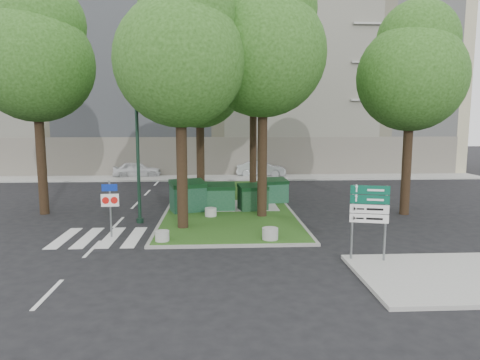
{
  "coord_description": "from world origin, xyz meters",
  "views": [
    {
      "loc": [
        -0.04,
        -14.91,
        4.49
      ],
      "look_at": [
        0.9,
        3.1,
        2.0
      ],
      "focal_mm": 32.0,
      "sensor_mm": 36.0,
      "label": 1
    }
  ],
  "objects": [
    {
      "name": "median_island",
      "position": [
        0.5,
        8.0,
        0.06
      ],
      "size": [
        6.0,
        16.0,
        0.12
      ],
      "primitive_type": "cube",
      "color": "#1C4213",
      "rests_on": "ground"
    },
    {
      "name": "building_sidewalk",
      "position": [
        0.0,
        18.5,
        0.06
      ],
      "size": [
        42.0,
        3.0,
        0.12
      ],
      "primitive_type": "cube",
      "color": "#999993",
      "rests_on": "ground"
    },
    {
      "name": "dumpster_c",
      "position": [
        1.69,
        5.92,
        0.74
      ],
      "size": [
        1.57,
        1.25,
        1.3
      ],
      "rotation": [
        0.0,
        0.0,
        0.22
      ],
      "color": "black",
      "rests_on": "median_island"
    },
    {
      "name": "tree_median_near_left",
      "position": [
        -1.41,
        2.56,
        7.32
      ],
      "size": [
        5.2,
        5.2,
        10.53
      ],
      "color": "black",
      "rests_on": "ground"
    },
    {
      "name": "directional_sign",
      "position": [
        4.7,
        -2.0,
        1.7
      ],
      "size": [
        1.17,
        0.32,
        2.39
      ],
      "rotation": [
        0.0,
        0.0,
        -0.23
      ],
      "color": "slate",
      "rests_on": "sidewalk_corner"
    },
    {
      "name": "bollard_right",
      "position": [
        1.89,
        0.5,
        0.33
      ],
      "size": [
        0.6,
        0.6,
        0.43
      ],
      "primitive_type": "cylinder",
      "color": "#9B9B96",
      "rests_on": "median_island"
    },
    {
      "name": "tree_median_near_right",
      "position": [
        2.09,
        4.56,
        7.99
      ],
      "size": [
        5.6,
        5.6,
        11.46
      ],
      "color": "black",
      "rests_on": "ground"
    },
    {
      "name": "ground",
      "position": [
        0.0,
        0.0,
        0.0
      ],
      "size": [
        120.0,
        120.0,
        0.0
      ],
      "primitive_type": "plane",
      "color": "black",
      "rests_on": "ground"
    },
    {
      "name": "tree_street_left",
      "position": [
        -8.41,
        6.06,
        7.65
      ],
      "size": [
        5.4,
        5.4,
        11.0
      ],
      "color": "black",
      "rests_on": "ground"
    },
    {
      "name": "sidewalk_corner",
      "position": [
        6.5,
        -3.5,
        0.06
      ],
      "size": [
        5.0,
        4.0,
        0.12
      ],
      "primitive_type": "cube",
      "color": "#999993",
      "rests_on": "ground"
    },
    {
      "name": "bollard_left",
      "position": [
        -2.1,
        0.5,
        0.31
      ],
      "size": [
        0.52,
        0.52,
        0.37
      ],
      "primitive_type": "cylinder",
      "color": "#A1A19C",
      "rests_on": "median_island"
    },
    {
      "name": "car_silver",
      "position": [
        3.5,
        19.5,
        0.65
      ],
      "size": [
        4.11,
        1.87,
        1.31
      ],
      "primitive_type": "imported",
      "rotation": [
        0.0,
        0.0,
        1.44
      ],
      "color": "#A8ACB0",
      "rests_on": "ground"
    },
    {
      "name": "litter_bin",
      "position": [
        2.68,
        8.83,
        0.51
      ],
      "size": [
        0.44,
        0.44,
        0.78
      ],
      "primitive_type": "cylinder",
      "color": "yellow",
      "rests_on": "median_island"
    },
    {
      "name": "apartment_building",
      "position": [
        0.0,
        26.0,
        8.0
      ],
      "size": [
        41.0,
        12.0,
        16.0
      ],
      "primitive_type": "cube",
      "color": "#BFB68F",
      "rests_on": "ground"
    },
    {
      "name": "bollard_mid",
      "position": [
        -0.38,
        4.54,
        0.31
      ],
      "size": [
        0.54,
        0.54,
        0.38
      ],
      "primitive_type": "cylinder",
      "color": "#B0B0AA",
      "rests_on": "median_island"
    },
    {
      "name": "tree_street_right",
      "position": [
        9.09,
        5.06,
        6.98
      ],
      "size": [
        5.0,
        5.0,
        10.06
      ],
      "color": "black",
      "rests_on": "ground"
    },
    {
      "name": "car_white",
      "position": [
        -6.51,
        19.5,
        0.64
      ],
      "size": [
        3.9,
        1.96,
        1.27
      ],
      "primitive_type": "imported",
      "rotation": [
        0.0,
        0.0,
        1.7
      ],
      "color": "white",
      "rests_on": "ground"
    },
    {
      "name": "dumpster_b",
      "position": [
        0.09,
        6.02,
        0.76
      ],
      "size": [
        1.45,
        1.03,
        1.33
      ],
      "rotation": [
        0.0,
        0.0,
        0.02
      ],
      "color": "#124025",
      "rests_on": "median_island"
    },
    {
      "name": "traffic_sign_pole",
      "position": [
        -4.19,
        1.5,
        1.43
      ],
      "size": [
        0.67,
        0.09,
        2.23
      ],
      "rotation": [
        0.0,
        0.0,
        0.08
      ],
      "color": "slate",
      "rests_on": "ground"
    },
    {
      "name": "street_lamp",
      "position": [
        -3.52,
        3.9,
        3.59
      ],
      "size": [
        0.45,
        0.45,
        5.7
      ],
      "color": "black",
      "rests_on": "ground"
    },
    {
      "name": "tree_median_mid",
      "position": [
        -0.91,
        9.06,
        6.98
      ],
      "size": [
        4.8,
        4.8,
        9.99
      ],
      "color": "black",
      "rests_on": "ground"
    },
    {
      "name": "dumpster_a",
      "position": [
        -1.51,
        5.75,
        0.86
      ],
      "size": [
        1.94,
        1.62,
        1.54
      ],
      "rotation": [
        0.0,
        0.0,
        0.33
      ],
      "color": "#0F3722",
      "rests_on": "median_island"
    },
    {
      "name": "median_kerb",
      "position": [
        0.5,
        8.0,
        0.05
      ],
      "size": [
        6.3,
        16.3,
        0.1
      ],
      "primitive_type": "cube",
      "color": "gray",
      "rests_on": "ground"
    },
    {
      "name": "dumpster_d",
      "position": [
        3.0,
        7.86,
        0.75
      ],
      "size": [
        1.59,
        1.26,
        1.31
      ],
      "rotation": [
        0.0,
        0.0,
        0.21
      ],
      "color": "#16482C",
      "rests_on": "median_island"
    },
    {
      "name": "zebra_crossing",
      "position": [
        -3.75,
        1.5,
        0.01
      ],
      "size": [
        5.0,
        3.0,
        0.01
      ],
      "primitive_type": "cube",
      "color": "silver",
      "rests_on": "ground"
    },
    {
      "name": "tree_median_far",
      "position": [
        2.29,
        12.06,
        8.32
      ],
      "size": [
        5.8,
        5.8,
        11.93
      ],
      "color": "black",
      "rests_on": "ground"
    }
  ]
}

